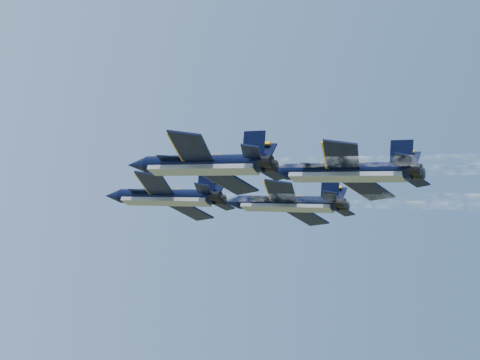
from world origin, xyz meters
TOP-DOWN VIEW (x-y plane):
  - jet_lead at (-5.78, 8.68)m, footprint 13.73×19.21m
  - jet_left at (-11.15, -8.45)m, footprint 13.73×19.21m
  - jet_right at (9.74, 2.75)m, footprint 13.73×19.21m
  - jet_slot at (3.73, -15.09)m, footprint 13.73×19.21m

SIDE VIEW (x-z plane):
  - jet_lead at x=-5.78m, z-range 95.00..100.47m
  - jet_left at x=-11.15m, z-range 95.00..100.47m
  - jet_right at x=9.74m, z-range 95.00..100.47m
  - jet_slot at x=3.73m, z-range 95.00..100.47m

